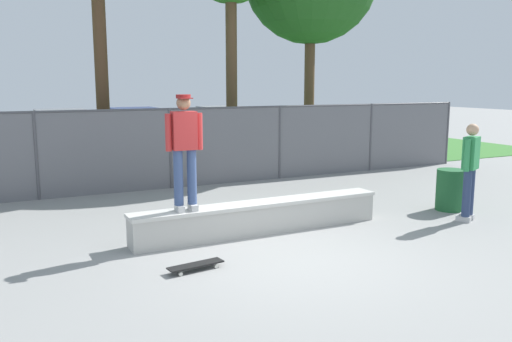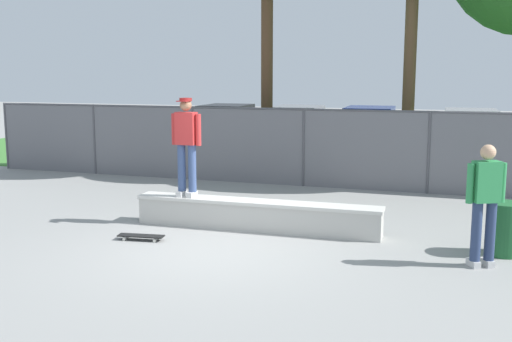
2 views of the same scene
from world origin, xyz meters
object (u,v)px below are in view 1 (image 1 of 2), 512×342
(car_silver, at_px, (64,135))
(concrete_ledge, at_px, (261,217))
(skateboard, at_px, (196,265))
(car_white, at_px, (227,129))
(car_blue, at_px, (138,131))
(skateboarder, at_px, (184,146))
(bystander, at_px, (470,168))
(trash_bin, at_px, (450,190))

(car_silver, bearing_deg, concrete_ledge, -79.37)
(skateboard, distance_m, car_silver, 11.99)
(car_silver, bearing_deg, car_white, -1.61)
(car_blue, xyz_separation_m, car_white, (3.31, -0.36, 0.00))
(concrete_ledge, distance_m, skateboarder, 1.88)
(skateboarder, relative_size, car_silver, 0.43)
(bystander, bearing_deg, trash_bin, 65.81)
(skateboarder, relative_size, skateboard, 2.24)
(skateboarder, xyz_separation_m, car_white, (5.17, 10.53, -0.73))
(skateboard, relative_size, car_white, 0.19)
(skateboard, relative_size, trash_bin, 0.98)
(car_silver, bearing_deg, skateboard, -88.31)
(concrete_ledge, relative_size, skateboard, 5.58)
(car_white, relative_size, trash_bin, 5.10)
(skateboarder, xyz_separation_m, car_silver, (-0.65, 10.69, -0.73))
(car_silver, relative_size, car_white, 1.00)
(car_silver, bearing_deg, trash_bin, -60.42)
(car_blue, bearing_deg, car_silver, -175.41)
(skateboarder, distance_m, trash_bin, 5.65)
(skateboard, xyz_separation_m, trash_bin, (5.83, 1.07, 0.34))
(bystander, height_order, trash_bin, bystander)
(car_blue, bearing_deg, bystander, -74.31)
(concrete_ledge, bearing_deg, bystander, -14.52)
(trash_bin, bearing_deg, skateboard, -169.58)
(car_silver, distance_m, car_blue, 2.51)
(skateboard, xyz_separation_m, bystander, (5.48, 0.31, 0.94))
(skateboard, relative_size, car_blue, 0.19)
(skateboard, height_order, car_silver, car_silver)
(concrete_ledge, xyz_separation_m, car_white, (3.81, 10.49, 0.57))
(concrete_ledge, distance_m, bystander, 4.03)
(concrete_ledge, xyz_separation_m, skateboarder, (-1.35, -0.03, 1.30))
(concrete_ledge, height_order, trash_bin, trash_bin)
(skateboard, bearing_deg, trash_bin, 10.42)
(car_white, xyz_separation_m, trash_bin, (0.36, -10.72, -0.42))
(skateboarder, xyz_separation_m, car_blue, (1.86, 10.89, -0.73))
(concrete_ledge, height_order, car_silver, car_silver)
(car_silver, xyz_separation_m, car_blue, (2.51, 0.20, 0.00))
(skateboard, bearing_deg, car_silver, 91.69)
(concrete_ledge, bearing_deg, car_silver, 100.63)
(car_silver, height_order, trash_bin, car_silver)
(concrete_ledge, bearing_deg, skateboard, -141.70)
(car_blue, bearing_deg, skateboard, -100.05)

